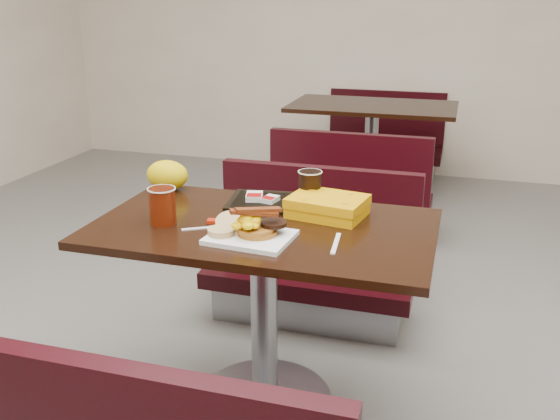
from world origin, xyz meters
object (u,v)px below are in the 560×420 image
(knife, at_px, (336,243))
(coffee_cup_far, at_px, (310,186))
(tray, at_px, (274,202))
(bench_far_s, at_px, (354,182))
(table_far, at_px, (370,154))
(hashbrown_sleeve_right, at_px, (270,199))
(paper_bag, at_px, (167,175))
(pancake_stack, at_px, (257,230))
(coffee_cup_near, at_px, (162,206))
(hashbrown_sleeve_left, at_px, (254,196))
(bench_far_n, at_px, (383,137))
(fork, at_px, (196,229))
(table_near, at_px, (264,318))
(clamshell, at_px, (327,206))
(bench_near_n, at_px, (309,251))
(platter, at_px, (250,237))

(knife, relative_size, coffee_cup_far, 1.49)
(tray, bearing_deg, bench_far_s, 81.76)
(table_far, height_order, tray, tray)
(hashbrown_sleeve_right, bearing_deg, coffee_cup_far, 29.90)
(tray, distance_m, paper_bag, 0.49)
(coffee_cup_far, bearing_deg, pancake_stack, -102.30)
(coffee_cup_near, height_order, knife, coffee_cup_near)
(coffee_cup_near, relative_size, hashbrown_sleeve_left, 1.54)
(bench_far_s, xyz_separation_m, pancake_stack, (0.02, -2.03, 0.42))
(bench_far_n, relative_size, fork, 7.32)
(knife, distance_m, tray, 0.45)
(table_near, distance_m, fork, 0.45)
(table_near, bearing_deg, paper_bag, 150.88)
(table_near, xyz_separation_m, tray, (-0.03, 0.22, 0.38))
(clamshell, bearing_deg, bench_far_n, 103.35)
(hashbrown_sleeve_left, xyz_separation_m, clamshell, (0.30, -0.06, 0.01))
(bench_near_n, height_order, coffee_cup_far, coffee_cup_far)
(hashbrown_sleeve_right, relative_size, clamshell, 0.26)
(paper_bag, bearing_deg, bench_far_s, 72.44)
(table_far, distance_m, bench_far_n, 0.70)
(clamshell, bearing_deg, platter, -112.91)
(knife, bearing_deg, bench_near_n, -165.68)
(coffee_cup_far, relative_size, paper_bag, 0.67)
(bench_far_n, relative_size, tray, 2.89)
(fork, distance_m, tray, 0.38)
(table_near, bearing_deg, fork, -152.15)
(pancake_stack, relative_size, coffee_cup_far, 1.12)
(platter, bearing_deg, coffee_cup_far, 80.40)
(table_near, height_order, bench_far_n, table_near)
(hashbrown_sleeve_left, relative_size, coffee_cup_far, 0.71)
(table_near, height_order, tray, tray)
(pancake_stack, height_order, knife, pancake_stack)
(coffee_cup_near, height_order, hashbrown_sleeve_left, coffee_cup_near)
(hashbrown_sleeve_left, bearing_deg, table_far, 72.45)
(fork, distance_m, clamshell, 0.49)
(platter, distance_m, paper_bag, 0.67)
(table_near, relative_size, coffee_cup_near, 9.19)
(bench_near_n, distance_m, knife, 0.94)
(table_far, relative_size, pancake_stack, 8.95)
(pancake_stack, xyz_separation_m, coffee_cup_near, (-0.37, 0.04, 0.04))
(bench_far_s, bearing_deg, hashbrown_sleeve_right, -91.31)
(bench_near_n, relative_size, clamshell, 3.71)
(bench_far_s, xyz_separation_m, clamshell, (0.20, -1.74, 0.43))
(pancake_stack, xyz_separation_m, fork, (-0.23, 0.02, -0.03))
(table_near, xyz_separation_m, coffee_cup_near, (-0.34, -0.09, 0.44))
(platter, bearing_deg, coffee_cup_near, 175.45)
(coffee_cup_near, distance_m, paper_bag, 0.41)
(bench_far_s, height_order, bench_far_n, same)
(fork, bearing_deg, table_far, 55.34)
(bench_far_n, xyz_separation_m, tray, (-0.03, -3.08, 0.40))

